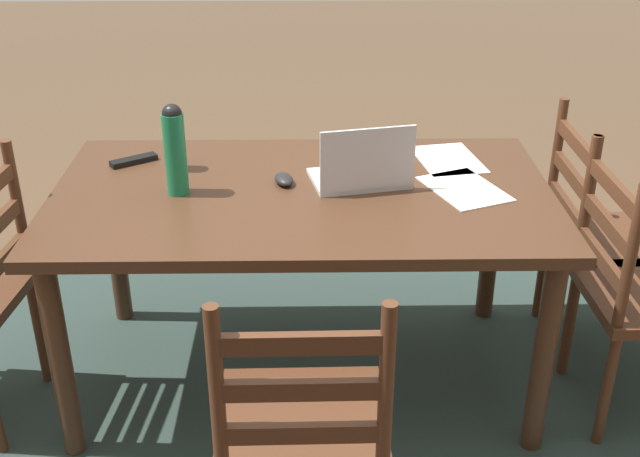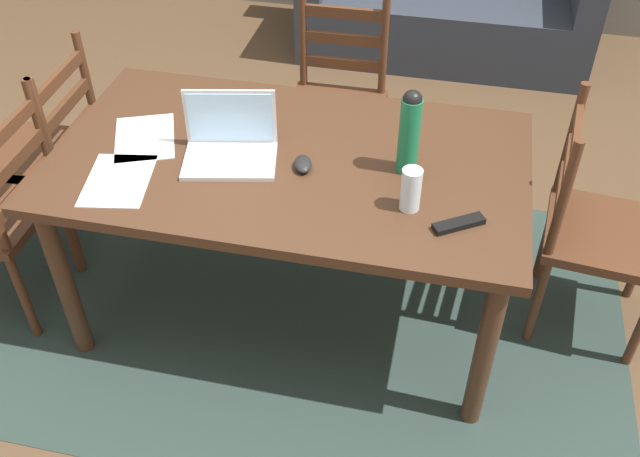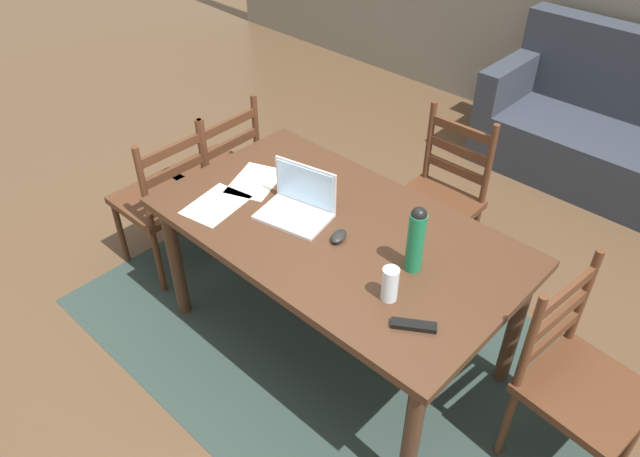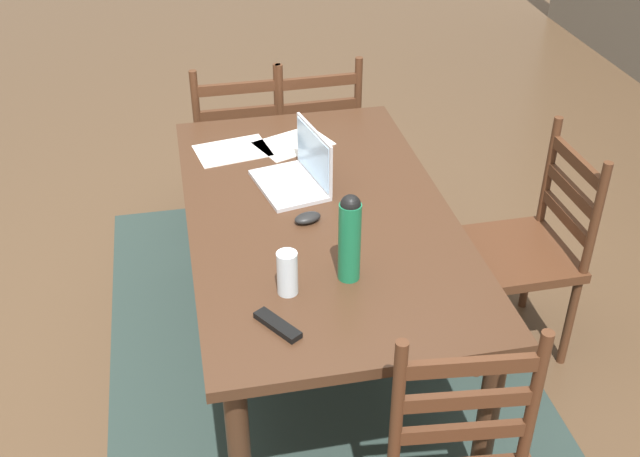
# 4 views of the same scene
# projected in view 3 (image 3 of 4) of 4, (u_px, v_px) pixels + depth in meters

# --- Properties ---
(ground_plane) EXTENTS (14.00, 14.00, 0.00)m
(ground_plane) POSITION_uv_depth(u_px,v_px,m) (334.00, 341.00, 3.18)
(ground_plane) COLOR brown
(area_rug) EXTENTS (2.69, 1.72, 0.01)m
(area_rug) POSITION_uv_depth(u_px,v_px,m) (334.00, 341.00, 3.18)
(area_rug) COLOR #283833
(area_rug) RESTS_ON ground
(dining_table) EXTENTS (1.67, 0.96, 0.76)m
(dining_table) POSITION_uv_depth(u_px,v_px,m) (336.00, 243.00, 2.77)
(dining_table) COLOR #422819
(dining_table) RESTS_ON ground
(chair_left_far) EXTENTS (0.45, 0.45, 0.95)m
(chair_left_far) POSITION_uv_depth(u_px,v_px,m) (217.00, 173.00, 3.61)
(chair_left_far) COLOR #4C2B19
(chair_left_far) RESTS_ON ground
(chair_left_near) EXTENTS (0.44, 0.44, 0.95)m
(chair_left_near) POSITION_uv_depth(u_px,v_px,m) (164.00, 200.00, 3.39)
(chair_left_near) COLOR #4C2B19
(chair_left_near) RESTS_ON ground
(chair_right_far) EXTENTS (0.48, 0.48, 0.95)m
(chair_right_far) POSITION_uv_depth(u_px,v_px,m) (578.00, 384.00, 2.40)
(chair_right_far) COLOR #4C2B19
(chair_right_far) RESTS_ON ground
(chair_far_head) EXTENTS (0.45, 0.45, 0.95)m
(chair_far_head) POSITION_uv_depth(u_px,v_px,m) (437.00, 201.00, 3.38)
(chair_far_head) COLOR #4C2B19
(chair_far_head) RESTS_ON ground
(couch) EXTENTS (1.80, 0.80, 1.00)m
(couch) POSITION_uv_depth(u_px,v_px,m) (620.00, 135.00, 4.19)
(couch) COLOR #2D333D
(couch) RESTS_ON ground
(laptop) EXTENTS (0.36, 0.28, 0.23)m
(laptop) POSITION_uv_depth(u_px,v_px,m) (299.00, 202.00, 2.77)
(laptop) COLOR silver
(laptop) RESTS_ON dining_table
(water_bottle) EXTENTS (0.07, 0.07, 0.31)m
(water_bottle) POSITION_uv_depth(u_px,v_px,m) (416.00, 238.00, 2.40)
(water_bottle) COLOR #197247
(water_bottle) RESTS_ON dining_table
(drinking_glass) EXTENTS (0.07, 0.07, 0.15)m
(drinking_glass) POSITION_uv_depth(u_px,v_px,m) (390.00, 284.00, 2.32)
(drinking_glass) COLOR silver
(drinking_glass) RESTS_ON dining_table
(computer_mouse) EXTENTS (0.09, 0.11, 0.03)m
(computer_mouse) POSITION_uv_depth(u_px,v_px,m) (339.00, 236.00, 2.64)
(computer_mouse) COLOR black
(computer_mouse) RESTS_ON dining_table
(tv_remote) EXTENTS (0.17, 0.13, 0.02)m
(tv_remote) POSITION_uv_depth(u_px,v_px,m) (414.00, 325.00, 2.24)
(tv_remote) COLOR black
(tv_remote) RESTS_ON dining_table
(paper_stack_left) EXTENTS (0.26, 0.33, 0.00)m
(paper_stack_left) POSITION_uv_depth(u_px,v_px,m) (216.00, 205.00, 2.85)
(paper_stack_left) COLOR white
(paper_stack_left) RESTS_ON dining_table
(paper_stack_right) EXTENTS (0.31, 0.35, 0.00)m
(paper_stack_right) POSITION_uv_depth(u_px,v_px,m) (255.00, 182.00, 3.00)
(paper_stack_right) COLOR white
(paper_stack_right) RESTS_ON dining_table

